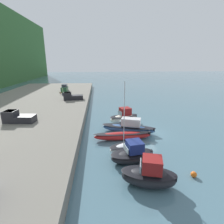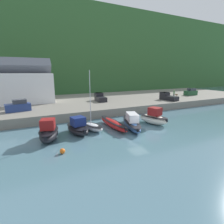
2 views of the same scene
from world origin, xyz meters
The scene contains 16 objects.
ground_plane centered at (0.00, 0.00, 0.00)m, with size 320.00×320.00×0.00m, color slate.
hillside_backdrop centered at (0.00, 85.19, 17.18)m, with size 240.00×74.80×34.36m.
quay_promenade centered at (0.00, 23.89, 0.81)m, with size 105.35×26.80×1.61m.
moored_boat_0 centered at (-11.66, 3.46, 1.06)m, with size 3.56×5.44×2.85m.
moored_boat_1 centered at (-7.65, 4.18, 0.91)m, with size 3.20×5.28×2.50m.
moored_boat_2 centered at (-5.32, 4.59, 0.60)m, with size 3.15×4.74×8.90m.
moored_boat_3 centered at (-1.84, 4.48, 0.62)m, with size 1.72×8.51×1.16m.
moored_boat_4 centered at (0.76, 3.18, 0.87)m, with size 4.69×8.80×2.41m.
moored_boat_5 centered at (5.22, 3.28, 1.07)m, with size 3.87×5.80×2.87m.
parked_car_1 centered at (32.16, 18.69, 2.53)m, with size 4.24×1.90×2.16m.
parked_car_3 centered at (-15.40, 16.36, 2.53)m, with size 4.42×2.39×2.16m.
pickup_truck_0 centered at (18.84, 14.60, 2.43)m, with size 2.50×4.92×1.90m.
pickup_truck_1 centered at (2.60, 20.92, 2.43)m, with size 2.39×4.89×1.90m.
person_on_quay centered at (24.29, 17.83, 2.71)m, with size 0.40×0.40×2.14m.
dog_on_quay centered at (26.28, 18.80, 2.07)m, with size 0.61×0.86×0.68m.
mooring_buoy_0 centered at (-10.85, -1.34, 0.29)m, with size 0.59×0.59×0.59m.
Camera 2 is at (-13.66, -19.42, 8.65)m, focal length 28.00 mm.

